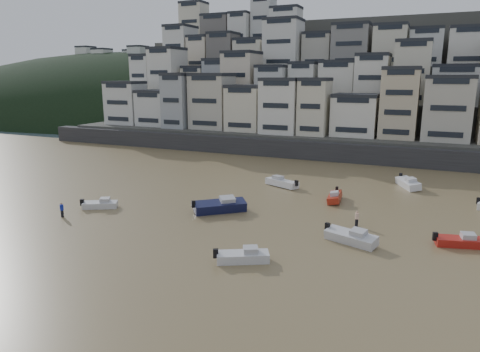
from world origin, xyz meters
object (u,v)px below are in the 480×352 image
at_px(boat_b, 351,236).
at_px(boat_d, 460,240).
at_px(boat_e, 335,196).
at_px(boat_h, 282,181).
at_px(boat_a, 243,255).
at_px(boat_i, 408,182).
at_px(boat_c, 220,205).
at_px(person_blue, 62,210).
at_px(boat_j, 100,203).
at_px(person_pink, 357,218).

bearing_deg(boat_b, boat_d, 38.34).
distance_m(boat_e, boat_h, 9.81).
xyz_separation_m(boat_d, boat_h, (-22.72, 14.99, 0.12)).
bearing_deg(boat_a, boat_e, 53.05).
height_order(boat_i, boat_d, boat_i).
xyz_separation_m(boat_c, person_blue, (-15.79, -8.97, -0.05)).
distance_m(boat_i, boat_d, 22.51).
bearing_deg(boat_e, boat_h, -122.89).
relative_size(boat_a, boat_d, 1.03).
distance_m(boat_j, boat_h, 25.70).
bearing_deg(boat_j, boat_e, 1.22).
height_order(boat_i, boat_c, boat_c).
relative_size(boat_d, person_pink, 2.77).
bearing_deg(boat_d, boat_i, 90.60).
xyz_separation_m(boat_e, person_pink, (4.11, -8.66, 0.19)).
bearing_deg(boat_d, boat_b, -174.82).
distance_m(boat_b, boat_h, 22.54).
bearing_deg(boat_c, boat_d, -41.15).
bearing_deg(boat_a, boat_b, 18.18).
relative_size(boat_i, boat_h, 1.04).
xyz_separation_m(boat_b, boat_h, (-13.06, 18.37, 0.02)).
relative_size(boat_i, person_blue, 3.43).
xyz_separation_m(boat_a, person_pink, (7.61, 13.34, 0.19)).
height_order(boat_j, boat_e, boat_e).
bearing_deg(person_pink, boat_j, -168.60).
relative_size(boat_a, person_pink, 2.86).
height_order(boat_c, boat_b, boat_c).
height_order(boat_b, person_blue, person_blue).
relative_size(boat_i, boat_j, 1.32).
xyz_separation_m(boat_d, boat_e, (-14.02, 10.45, 0.02)).
relative_size(boat_i, boat_e, 1.20).
distance_m(boat_h, person_pink, 18.39).
distance_m(boat_j, person_blue, 4.74).
xyz_separation_m(boat_c, boat_j, (-14.17, -4.52, -0.31)).
height_order(boat_c, boat_d, boat_c).
height_order(boat_a, person_blue, person_blue).
distance_m(boat_a, boat_c, 14.34).
distance_m(boat_b, person_pink, 5.17).
height_order(boat_d, person_pink, person_pink).
height_order(boat_a, boat_j, boat_a).
relative_size(boat_e, person_pink, 2.86).
bearing_deg(boat_i, boat_e, -61.28).
height_order(boat_e, person_pink, person_pink).
xyz_separation_m(boat_c, boat_e, (11.58, 10.15, -0.24)).
height_order(boat_h, person_blue, person_blue).
bearing_deg(boat_c, boat_h, 38.40).
relative_size(boat_a, boat_j, 1.11).
bearing_deg(boat_b, person_pink, 111.92).
bearing_deg(boat_j, person_blue, -138.50).
height_order(boat_c, person_blue, boat_c).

